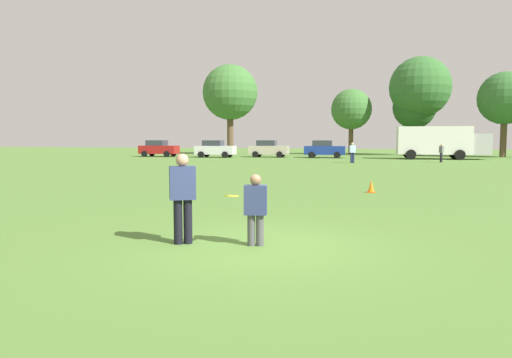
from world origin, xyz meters
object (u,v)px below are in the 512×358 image
parked_car_mid_left (215,149)px  bystander_far_jogger (441,152)px  parked_car_center (268,149)px  bystander_sideline_watcher (352,151)px  player_thrower (183,193)px  frisbee (231,196)px  parked_car_mid_right (324,149)px  box_truck (440,141)px  parked_car_near_left (159,148)px  player_defender (256,206)px  traffic_cone (371,187)px

parked_car_mid_left → bystander_far_jogger: parked_car_mid_left is taller
parked_car_center → bystander_sideline_watcher: parked_car_center is taller
player_thrower → parked_car_center: size_ratio=0.41×
frisbee → parked_car_mid_left: bearing=109.4°
parked_car_mid_left → parked_car_mid_right: (11.42, 1.83, 0.00)m
parked_car_mid_left → bystander_sideline_watcher: size_ratio=2.53×
parked_car_center → parked_car_mid_right: same height
box_truck → parked_car_mid_left: bearing=-177.1°
parked_car_near_left → box_truck: bearing=1.2°
parked_car_near_left → parked_car_center: 12.27m
player_defender → parked_car_near_left: 45.93m
parked_car_near_left → parked_car_mid_right: same height
bystander_sideline_watcher → parked_car_mid_right: bearing=108.8°
traffic_cone → bystander_sideline_watcher: bystander_sideline_watcher is taller
parked_car_mid_right → parked_car_center: bearing=178.7°
frisbee → bystander_far_jogger: size_ratio=0.17×
traffic_cone → parked_car_center: bearing=109.3°
parked_car_center → parked_car_mid_right: size_ratio=1.00×
parked_car_mid_right → bystander_sideline_watcher: 10.57m
parked_car_mid_right → player_thrower: bearing=-87.6°
traffic_cone → box_truck: bearing=79.1°
frisbee → parked_car_mid_right: bearing=93.8°
parked_car_near_left → parked_car_mid_left: same height
parked_car_center → player_thrower: bearing=-79.5°
parked_car_near_left → bystander_far_jogger: (28.89, -5.69, -0.02)m
player_thrower → parked_car_mid_left: (-13.21, 40.31, -0.07)m
player_thrower → bystander_sideline_watcher: 32.18m
parked_car_mid_left → bystander_sideline_watcher: parked_car_mid_left is taller
parked_car_near_left → parked_car_center: (12.19, 1.46, 0.00)m
player_defender → parked_car_mid_right: size_ratio=0.32×
parked_car_mid_left → parked_car_center: size_ratio=1.00×
parked_car_mid_left → bystander_far_jogger: (22.11, -5.18, -0.02)m
frisbee → traffic_cone: bearing=76.4°
box_truck → parked_car_center: bearing=177.3°
parked_car_center → bystander_sideline_watcher: bearing=-47.1°
parked_car_center → frisbee: bearing=-78.2°
player_thrower → bystander_sideline_watcher: size_ratio=1.05×
player_thrower → box_truck: size_ratio=0.21×
parked_car_mid_left → parked_car_center: bearing=20.0°
parked_car_mid_right → bystander_sideline_watcher: bearing=-71.2°
box_truck → player_defender: bearing=-101.1°
parked_car_mid_left → traffic_cone: bearing=-61.1°
bystander_far_jogger → parked_car_near_left: bearing=168.9°
traffic_cone → parked_car_mid_left: bearing=118.9°
player_thrower → player_defender: size_ratio=1.28×
traffic_cone → box_truck: (6.07, 31.37, 1.52)m
traffic_cone → parked_car_near_left: parked_car_near_left is taller
box_truck → bystander_far_jogger: box_truck is taller
parked_car_near_left → parked_car_mid_right: 18.25m
traffic_cone → parked_car_mid_left: 34.52m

